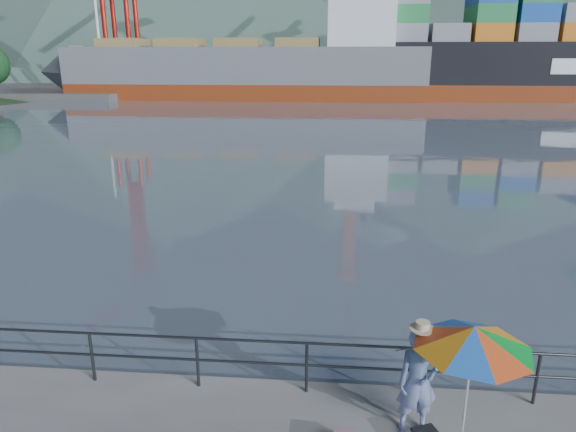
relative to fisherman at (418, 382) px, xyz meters
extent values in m
cube|color=slate|center=(-2.81, 129.16, -0.92)|extent=(500.00, 280.00, 0.00)
cube|color=#514F4C|center=(7.19, 92.16, -0.92)|extent=(200.00, 40.00, 0.40)
cylinder|color=#2D3033|center=(-2.81, 0.86, 0.08)|extent=(22.00, 0.05, 0.05)
cylinder|color=#2D3033|center=(-2.81, 0.86, -0.37)|extent=(22.00, 0.05, 0.05)
cube|color=#2D3033|center=(-2.81, 0.86, -0.42)|extent=(22.00, 0.06, 1.00)
cube|color=orange|center=(7.19, 91.16, 1.68)|extent=(6.00, 2.40, 5.20)
cube|color=#267F3F|center=(13.69, 91.16, 2.98)|extent=(6.00, 2.40, 7.80)
cube|color=#194CA5|center=(20.19, 91.16, 1.68)|extent=(6.00, 2.40, 5.20)
cube|color=red|center=(26.69, 91.16, 2.98)|extent=(6.00, 2.40, 7.80)
cube|color=#194CA5|center=(33.19, 91.16, 1.68)|extent=(6.00, 2.40, 5.20)
cube|color=yellow|center=(39.69, 91.16, 1.68)|extent=(6.00, 2.40, 5.20)
cube|color=gray|center=(7.19, 94.16, 2.98)|extent=(6.00, 2.40, 7.80)
cube|color=#194CA5|center=(13.69, 94.16, 2.98)|extent=(6.00, 2.40, 7.80)
cube|color=orange|center=(20.19, 94.16, 1.68)|extent=(6.00, 2.40, 5.20)
cube|color=#194CA5|center=(26.69, 94.16, 1.68)|extent=(6.00, 2.40, 5.20)
cube|color=orange|center=(33.19, 94.16, 0.38)|extent=(6.00, 2.40, 2.60)
cube|color=orange|center=(39.69, 94.16, 0.38)|extent=(6.00, 2.40, 2.60)
imported|color=navy|center=(0.00, 0.00, 0.00)|extent=(0.73, 0.54, 1.84)
cylinder|color=white|center=(0.66, -0.36, 0.06)|extent=(0.04, 0.04, 1.96)
cone|color=blue|center=(0.66, -0.36, 1.04)|extent=(1.92, 1.92, 0.36)
cylinder|color=black|center=(0.14, 1.06, -0.92)|extent=(0.51, 1.65, 1.21)
cube|color=maroon|center=(-14.21, 69.09, -0.17)|extent=(51.01, 8.83, 2.50)
cube|color=slate|center=(-14.21, 69.09, 3.58)|extent=(51.01, 8.83, 5.00)
cube|color=silver|center=(2.12, 69.09, 9.58)|extent=(9.00, 7.42, 7.00)
cube|color=maroon|center=(32.14, 70.85, -0.17)|extent=(58.99, 9.83, 2.50)
cube|color=black|center=(32.14, 70.85, 3.88)|extent=(58.99, 9.83, 5.60)
camera|label=1|loc=(-1.46, -7.13, 4.95)|focal=32.00mm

